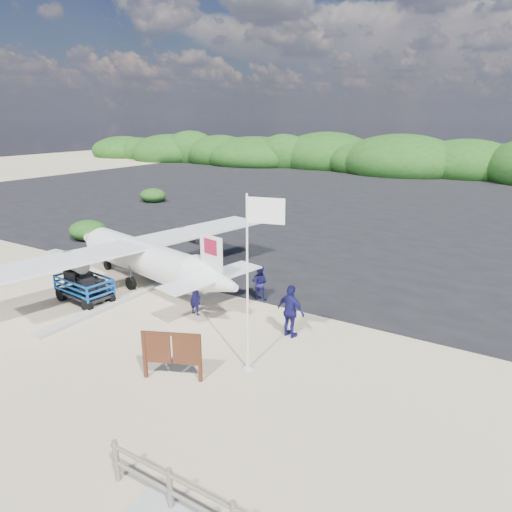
{
  "coord_description": "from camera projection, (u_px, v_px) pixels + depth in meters",
  "views": [
    {
      "loc": [
        9.69,
        -10.21,
        7.46
      ],
      "look_at": [
        -0.08,
        5.62,
        1.77
      ],
      "focal_mm": 32.0,
      "sensor_mm": 36.0,
      "label": 1
    }
  ],
  "objects": [
    {
      "name": "ground",
      "position": [
        171.0,
        348.0,
        15.36
      ],
      "size": [
        160.0,
        160.0,
        0.0
      ],
      "primitive_type": "plane",
      "color": "beige"
    },
    {
      "name": "asphalt_apron",
      "position": [
        403.0,
        206.0,
        39.77
      ],
      "size": [
        90.0,
        50.0,
        0.04
      ],
      "primitive_type": null,
      "color": "#B2B2B2",
      "rests_on": "ground"
    },
    {
      "name": "lagoon",
      "position": [
        46.0,
        285.0,
        21.1
      ],
      "size": [
        9.0,
        7.0,
        0.4
      ],
      "primitive_type": null,
      "color": "#B2B2B2",
      "rests_on": "ground"
    },
    {
      "name": "vegetation_band",
      "position": [
        453.0,
        176.0,
        60.12
      ],
      "size": [
        124.0,
        8.0,
        4.4
      ],
      "primitive_type": null,
      "color": "#B2B2B2",
      "rests_on": "ground"
    },
    {
      "name": "baggage_cart",
      "position": [
        86.0,
        302.0,
        19.17
      ],
      "size": [
        2.8,
        1.78,
        1.33
      ],
      "primitive_type": null,
      "rotation": [
        0.0,
        0.0,
        -0.1
      ],
      "color": "#0B48AC",
      "rests_on": "ground"
    },
    {
      "name": "flagpole",
      "position": [
        248.0,
        369.0,
        14.1
      ],
      "size": [
        1.17,
        0.71,
        5.45
      ],
      "primitive_type": null,
      "rotation": [
        0.0,
        0.0,
        0.25
      ],
      "color": "white",
      "rests_on": "ground"
    },
    {
      "name": "signboard",
      "position": [
        173.0,
        379.0,
        13.54
      ],
      "size": [
        1.8,
        0.94,
        1.56
      ],
      "primitive_type": null,
      "rotation": [
        0.0,
        0.0,
        0.42
      ],
      "color": "#4E2716",
      "rests_on": "ground"
    },
    {
      "name": "crew_a",
      "position": [
        195.0,
        297.0,
        17.78
      ],
      "size": [
        0.56,
        0.38,
        1.48
      ],
      "primitive_type": "imported",
      "rotation": [
        0.0,
        0.0,
        3.09
      ],
      "color": "#181756",
      "rests_on": "ground"
    },
    {
      "name": "crew_b",
      "position": [
        260.0,
        283.0,
        19.24
      ],
      "size": [
        0.8,
        0.65,
        1.52
      ],
      "primitive_type": "imported",
      "rotation": [
        0.0,
        0.0,
        3.26
      ],
      "color": "#181756",
      "rests_on": "ground"
    },
    {
      "name": "crew_c",
      "position": [
        291.0,
        311.0,
        15.9
      ],
      "size": [
        1.19,
        0.67,
        1.92
      ],
      "primitive_type": "imported",
      "rotation": [
        0.0,
        0.0,
        2.95
      ],
      "color": "#181756",
      "rests_on": "ground"
    },
    {
      "name": "aircraft_small",
      "position": [
        255.0,
        193.0,
        46.57
      ],
      "size": [
        11.04,
        11.04,
        2.82
      ],
      "primitive_type": null,
      "rotation": [
        0.0,
        0.0,
        3.84
      ],
      "color": "#B2B2B2",
      "rests_on": "ground"
    }
  ]
}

